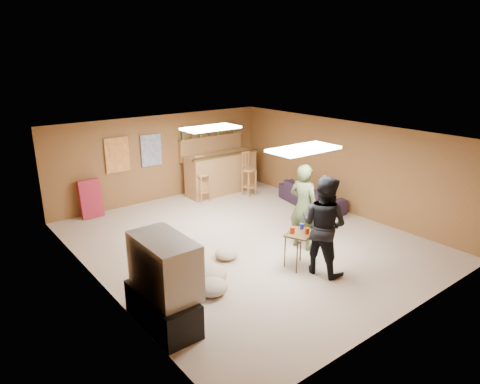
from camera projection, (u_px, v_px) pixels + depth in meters
ground at (246, 240)px, 8.80m from camera, size 7.00×7.00×0.00m
ceiling at (246, 135)px, 8.13m from camera, size 6.00×7.00×0.02m
wall_back at (162, 158)px, 11.09m from camera, size 6.00×0.02×2.20m
wall_front at (407, 250)px, 5.84m from camera, size 6.00×0.02×2.20m
wall_left at (98, 225)px, 6.70m from camera, size 0.02×7.00×2.20m
wall_right at (344, 166)px, 10.23m from camera, size 0.02×7.00×2.20m
tv_stand at (163, 308)px, 6.00m from camera, size 0.55×1.30×0.50m
dvd_box at (177, 309)px, 6.16m from camera, size 0.35×0.50×0.08m
tv_body at (164, 265)px, 5.84m from camera, size 0.60×1.10×0.80m
tv_screen at (184, 259)px, 6.03m from camera, size 0.02×0.95×0.65m
bar_counter at (221, 173)px, 11.72m from camera, size 2.00×0.60×1.10m
bar_lip at (226, 155)px, 11.37m from camera, size 2.10×0.12×0.05m
bar_shelf at (211, 137)px, 11.77m from camera, size 2.00×0.18×0.05m
bar_backing at (211, 147)px, 11.88m from camera, size 2.00×0.14×0.60m
poster_left at (117, 155)px, 10.27m from camera, size 0.60×0.03×0.85m
poster_right at (151, 150)px, 10.80m from camera, size 0.55×0.03×0.80m
folding_chair_stack at (91, 199)px, 9.96m from camera, size 0.50×0.26×0.91m
ceiling_panel_front at (304, 149)px, 7.01m from camera, size 1.20×0.60×0.04m
ceiling_panel_back at (211, 128)px, 9.04m from camera, size 1.20×0.60×0.04m
person_olive at (304, 207)px, 8.25m from camera, size 0.51×0.68×1.70m
person_black at (324, 225)px, 7.29m from camera, size 0.82×0.97×1.75m
sofa at (311, 195)px, 10.75m from camera, size 1.09×2.01×0.56m
tray_table at (299, 250)px, 7.61m from camera, size 0.63×0.58×0.67m
cup_red_near at (292, 230)px, 7.47m from camera, size 0.10×0.10×0.12m
cup_red_far at (307, 231)px, 7.45m from camera, size 0.09×0.09×0.11m
cup_blue at (302, 226)px, 7.65m from camera, size 0.08×0.08×0.10m
bar_stool_left at (202, 177)px, 11.00m from camera, size 0.54×0.54×1.32m
bar_stool_right at (249, 176)px, 11.49m from camera, size 0.43×0.43×1.07m
cushion_near_tv at (209, 275)px, 7.15m from camera, size 0.64×0.64×0.27m
cushion_mid at (227, 254)px, 8.00m from camera, size 0.52×0.52×0.20m
cushion_far at (212, 287)px, 6.82m from camera, size 0.57×0.57×0.24m
bottle_row at (210, 131)px, 11.67m from camera, size 1.76×0.08×0.26m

